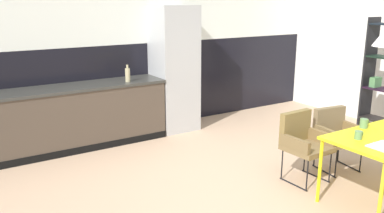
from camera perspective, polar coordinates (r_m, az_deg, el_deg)
The scene contains 10 objects.
ground_plane at distance 4.51m, azimuth 9.46°, elevation -12.96°, with size 9.61×9.61×0.00m, color tan.
back_wall_splashback_dark at distance 6.71m, azimuth -7.68°, elevation 2.82°, with size 7.39×0.12×1.42m, color black.
kitchen_counter at distance 5.94m, azimuth -21.16°, elevation -2.16°, with size 3.72×0.63×0.91m.
refrigerator_column at distance 6.55m, azimuth -2.54°, elevation 5.33°, with size 0.65×0.60×2.01m, color #ADAFB2.
armchair_by_stool at distance 5.40m, azimuth 19.62°, elevation -3.25°, with size 0.55×0.53×0.77m.
armchair_far_side at distance 4.93m, azimuth 15.35°, elevation -4.34°, with size 0.50×0.49×0.82m.
open_book at distance 4.27m, azimuth 25.50°, elevation -5.09°, with size 0.28×0.22×0.02m.
mug_short_terracotta at distance 4.39m, azimuth 22.51°, elevation -3.74°, with size 0.11×0.07×0.08m.
mug_white_ceramic at distance 4.79m, azimuth 23.17°, elevation -2.19°, with size 0.13×0.08×0.10m.
bottle_vinegar_dark at distance 6.07m, azimuth -9.10°, elevation 4.49°, with size 0.07×0.07×0.25m.
Camera 1 is at (-2.71, -2.94, 2.09)m, focal length 37.68 mm.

